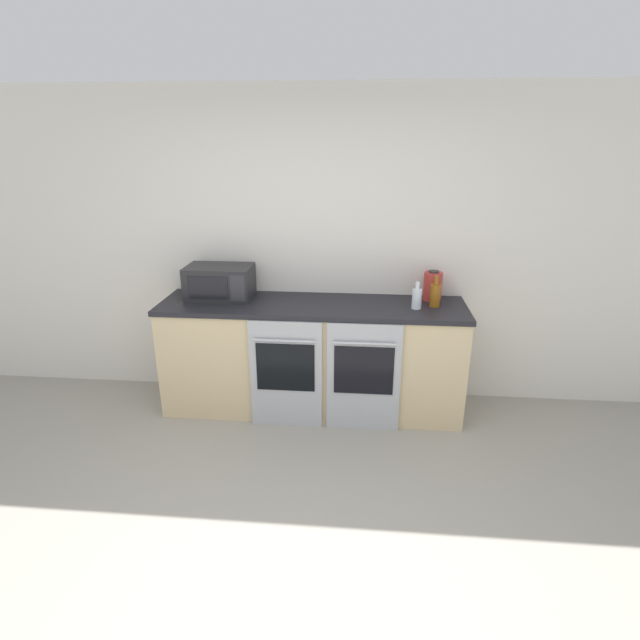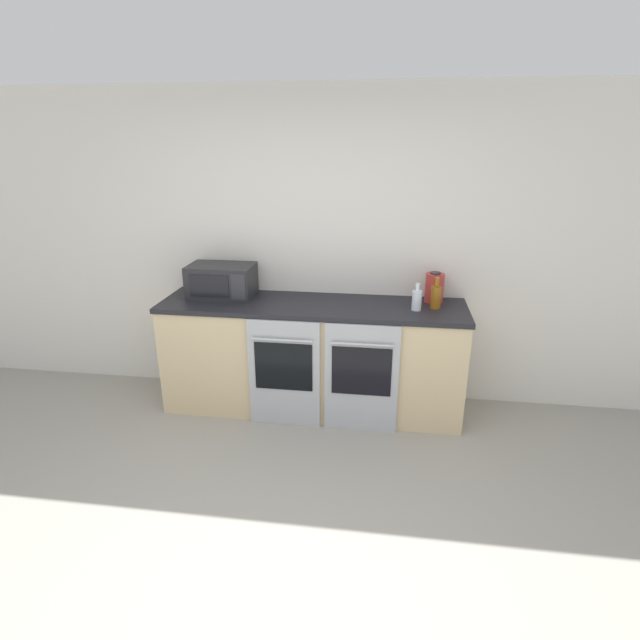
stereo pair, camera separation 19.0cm
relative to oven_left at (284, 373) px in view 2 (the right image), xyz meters
name	(u,v)px [view 2 (the right image)]	position (x,y,z in m)	size (l,w,h in m)	color
ground_plane	(259,582)	(0.17, -1.53, -0.45)	(16.00, 16.00, 0.00)	gray
wall_back	(318,250)	(0.17, 0.67, 0.85)	(10.00, 0.06, 2.60)	silver
counter_back	(312,356)	(0.17, 0.33, 0.01)	(2.47, 0.65, 0.93)	#D1B789
oven_left	(284,373)	(0.00, 0.00, 0.00)	(0.57, 0.06, 0.89)	#A8AAAF
oven_right	(361,378)	(0.61, 0.00, 0.00)	(0.57, 0.06, 0.89)	#A8AAAF
microwave	(222,281)	(-0.60, 0.42, 0.61)	(0.54, 0.34, 0.27)	#232326
bottle_clear	(417,300)	(1.00, 0.28, 0.56)	(0.08, 0.08, 0.21)	silver
bottle_amber	(436,296)	(1.15, 0.35, 0.58)	(0.08, 0.08, 0.25)	#8C5114
kettle	(434,288)	(1.15, 0.51, 0.60)	(0.15, 0.15, 0.25)	#B2332D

